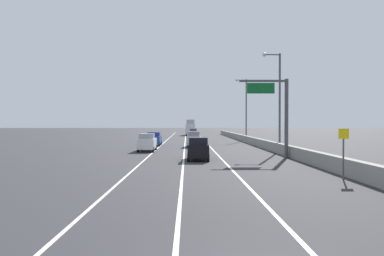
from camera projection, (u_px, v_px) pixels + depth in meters
ground_plane at (196, 140)px, 71.52m from camera, size 320.00×320.00×0.00m
lane_stripe_left at (164, 143)px, 62.44m from camera, size 0.16×130.00×0.00m
lane_stripe_center at (185, 143)px, 62.49m from camera, size 0.16×130.00×0.00m
lane_stripe_right at (206, 143)px, 62.54m from camera, size 0.16×130.00×0.00m
jersey_barrier_right at (266, 145)px, 47.63m from camera, size 0.60×120.00×1.10m
overhead_sign_gantry at (279, 108)px, 35.46m from camera, size 4.68×0.36×7.50m
speed_advisory_sign at (343, 150)px, 21.87m from camera, size 0.60×0.11×3.00m
lamp_post_right_second at (278, 96)px, 43.36m from camera, size 2.14×0.44×11.43m
lamp_post_right_third at (245, 106)px, 69.26m from camera, size 2.14×0.44×11.43m
car_black_0 at (198, 149)px, 33.43m from camera, size 2.01×4.27×2.04m
car_silver_1 at (194, 139)px, 51.24m from camera, size 1.90×4.27×2.14m
car_blue_2 at (154, 139)px, 54.33m from camera, size 1.97×4.51×1.97m
car_gray_3 at (193, 133)px, 85.06m from camera, size 1.83×4.11×2.01m
car_white_4 at (147, 142)px, 43.64m from camera, size 1.92×4.59×2.07m
box_truck at (190, 128)px, 97.93m from camera, size 2.57×7.56×4.13m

